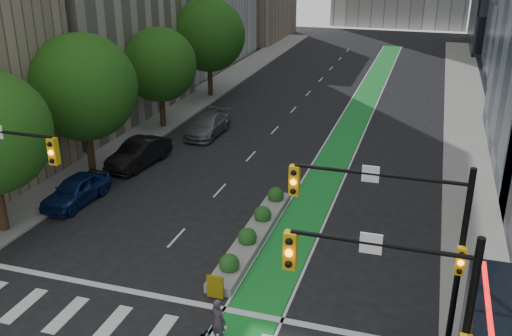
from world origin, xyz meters
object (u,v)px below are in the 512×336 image
Objects in this scene: cyclist at (218,320)px; parked_car_left_far at (208,125)px; parked_car_left_near at (76,190)px; parked_car_left_mid at (139,153)px; median_planter at (254,232)px; pedestrian_near at (494,319)px.

parked_car_left_far is (-9.28, 22.07, -0.12)m from cyclist.
parked_car_left_near is 6.20m from parked_car_left_mid.
parked_car_left_mid reaches higher than median_planter.
parked_car_left_far is (1.92, 7.20, -0.08)m from parked_car_left_mid.
parked_car_left_far is (2.50, 13.37, -0.02)m from parked_car_left_near.
cyclist reaches higher than parked_car_left_mid.
cyclist is 1.11× the size of pedestrian_near.
median_planter is at bearing -1.59° from parked_car_left_near.
cyclist is (1.08, -7.68, 0.51)m from median_planter.
parked_car_left_near is at bearing 174.56° from median_planter.
cyclist is at bearing -66.42° from parked_car_left_far.
cyclist is at bearing -82.00° from median_planter.
parked_car_left_far is 26.81m from pedestrian_near.
parked_car_left_mid is 3.24× the size of pedestrian_near.
pedestrian_near is (18.82, -19.10, 0.18)m from parked_car_left_far.
parked_car_left_near is 0.90× the size of parked_car_left_mid.
cyclist is at bearing -32.60° from parked_car_left_near.
cyclist is at bearing -45.48° from parked_car_left_mid.
pedestrian_near is at bearing -22.31° from parked_car_left_mid.
cyclist reaches higher than parked_car_left_far.
pedestrian_near is (21.32, -5.73, 0.16)m from parked_car_left_near.
median_planter is 16.56m from parked_car_left_far.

